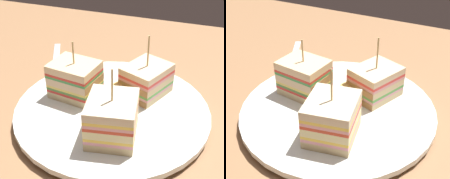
{
  "view_description": "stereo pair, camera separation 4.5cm",
  "coord_description": "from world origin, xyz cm",
  "views": [
    {
      "loc": [
        -12.89,
        35.92,
        29.21
      ],
      "look_at": [
        0.0,
        0.0,
        4.54
      ],
      "focal_mm": 51.85,
      "sensor_mm": 36.0,
      "label": 1
    },
    {
      "loc": [
        -17.06,
        34.14,
        29.21
      ],
      "look_at": [
        0.0,
        0.0,
        4.54
      ],
      "focal_mm": 51.85,
      "sensor_mm": 36.0,
      "label": 2
    }
  ],
  "objects": [
    {
      "name": "sandwich_wedge_2",
      "position": [
        -3.63,
        -5.2,
        3.9
      ],
      "size": [
        7.67,
        8.39,
        9.54
      ],
      "rotation": [
        0.0,
        0.0,
        13.75
      ],
      "color": "#D6B983",
      "rests_on": "plate"
    },
    {
      "name": "plate",
      "position": [
        0.0,
        0.0,
        0.93
      ],
      "size": [
        28.14,
        28.14,
        1.54
      ],
      "color": "white",
      "rests_on": "ground_plane"
    },
    {
      "name": "sandwich_wedge_1",
      "position": [
        -2.16,
        5.97,
        4.32
      ],
      "size": [
        7.15,
        7.8,
        9.88
      ],
      "rotation": [
        0.0,
        0.0,
        11.18
      ],
      "color": "#D6B67F",
      "rests_on": "plate"
    },
    {
      "name": "spoon",
      "position": [
        14.36,
        -9.15,
        0.4
      ],
      "size": [
        8.3,
        14.5,
        1.0
      ],
      "rotation": [
        0.0,
        0.0,
        2.02
      ],
      "color": "silver",
      "rests_on": "ground_plane"
    },
    {
      "name": "chip_pile",
      "position": [
        -0.49,
        -1.92,
        2.63
      ],
      "size": [
        6.57,
        6.81,
        2.54
      ],
      "color": "#D7B857",
      "rests_on": "plate"
    },
    {
      "name": "sandwich_wedge_0",
      "position": [
        6.24,
        -1.16,
        4.25
      ],
      "size": [
        7.5,
        6.35,
        8.86
      ],
      "rotation": [
        0.0,
        0.0,
        9.29
      ],
      "color": "beige",
      "rests_on": "plate"
    },
    {
      "name": "ground_plane",
      "position": [
        0.0,
        0.0,
        -0.9
      ],
      "size": [
        113.35,
        81.8,
        1.8
      ],
      "primitive_type": "cube",
      "color": "#966A46"
    }
  ]
}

